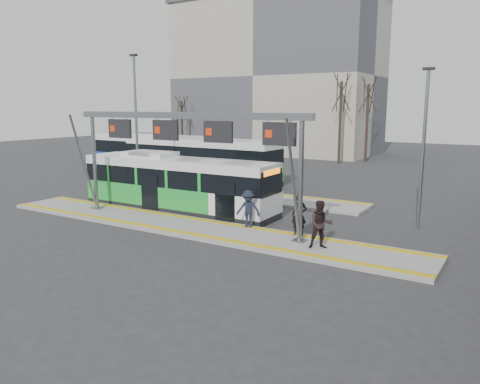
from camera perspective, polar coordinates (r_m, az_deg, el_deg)
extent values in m
plane|color=#2D2D30|center=(22.01, -6.27, -4.42)|extent=(120.00, 120.00, 0.00)
cube|color=gray|center=(21.99, -6.28, -4.23)|extent=(22.00, 3.00, 0.15)
cube|color=gray|center=(30.60, -3.00, -0.03)|extent=(20.00, 3.00, 0.15)
cube|color=gold|center=(22.85, -4.51, -3.42)|extent=(22.00, 0.35, 0.02)
cube|color=gold|center=(21.10, -8.20, -4.66)|extent=(22.00, 0.35, 0.02)
cube|color=gold|center=(31.52, -1.82, 0.44)|extent=(20.00, 0.35, 0.02)
cylinder|color=slate|center=(26.17, -17.31, 3.50)|extent=(0.20, 0.20, 5.05)
cube|color=slate|center=(26.56, -17.03, -1.85)|extent=(0.50, 0.50, 0.06)
cylinder|color=slate|center=(25.71, -18.49, 3.32)|extent=(0.12, 1.46, 4.90)
cylinder|color=slate|center=(18.90, 7.42, 1.39)|extent=(0.20, 0.20, 5.05)
cube|color=slate|center=(19.44, 7.25, -5.89)|extent=(0.50, 0.50, 0.06)
cylinder|color=slate|center=(18.27, 6.52, 1.11)|extent=(0.12, 1.46, 4.90)
cube|color=slate|center=(21.83, -7.11, 9.26)|extent=(13.00, 0.25, 0.30)
cube|color=black|center=(24.55, -14.44, 7.49)|extent=(1.50, 0.12, 0.95)
cube|color=#B4290B|center=(24.83, -15.29, 7.48)|extent=(0.32, 0.02, 0.32)
cube|color=black|center=(22.49, -9.07, 7.45)|extent=(1.50, 0.12, 0.95)
cube|color=#B4290B|center=(22.73, -10.06, 7.45)|extent=(0.32, 0.02, 0.32)
cube|color=black|center=(20.66, -2.69, 7.32)|extent=(1.50, 0.12, 0.95)
cube|color=#B4290B|center=(20.86, -3.83, 7.34)|extent=(0.32, 0.02, 0.32)
cube|color=black|center=(19.14, 4.80, 7.05)|extent=(1.50, 0.12, 0.95)
cube|color=#B4290B|center=(19.28, 3.51, 7.09)|extent=(0.32, 0.02, 0.32)
cube|color=#AAA18D|center=(59.41, 4.55, 13.64)|extent=(24.00, 12.00, 18.00)
cube|color=#3F3F42|center=(60.64, 4.69, 22.35)|extent=(24.50, 12.50, 0.40)
cube|color=black|center=(25.79, -7.52, -1.87)|extent=(11.44, 2.59, 0.33)
cube|color=green|center=(25.64, -7.56, -0.31)|extent=(11.44, 2.59, 1.09)
cube|color=black|center=(25.48, -7.62, 1.94)|extent=(11.44, 2.52, 0.95)
cube|color=white|center=(25.38, -7.66, 3.54)|extent=(11.44, 2.59, 0.48)
cube|color=orange|center=(22.33, 3.89, 2.43)|extent=(0.08, 1.70, 0.27)
cube|color=white|center=(26.56, -10.90, 4.57)|extent=(2.88, 1.74, 0.29)
cylinder|color=black|center=(27.61, -15.44, -0.69)|extent=(0.95, 0.30, 0.95)
cylinder|color=black|center=(29.08, -12.43, -0.01)|extent=(0.95, 0.30, 0.95)
cylinder|color=black|center=(22.92, -2.45, -2.55)|extent=(0.95, 0.30, 0.95)
cylinder|color=black|center=(24.68, 0.25, -1.60)|extent=(0.95, 0.30, 0.95)
cube|color=black|center=(35.79, -4.87, 1.65)|extent=(13.01, 3.16, 0.38)
cube|color=green|center=(35.68, -4.89, 2.94)|extent=(13.01, 3.16, 1.24)
cube|color=black|center=(35.55, -4.92, 4.79)|extent=(13.01, 3.08, 1.08)
cube|color=white|center=(35.48, -4.94, 6.09)|extent=(13.01, 3.16, 0.54)
cylinder|color=black|center=(37.82, -11.42, 2.49)|extent=(1.09, 0.36, 1.08)
cylinder|color=black|center=(39.57, -8.93, 2.91)|extent=(1.09, 0.36, 1.08)
cylinder|color=black|center=(32.49, -0.84, 1.42)|extent=(1.09, 0.36, 1.08)
cylinder|color=black|center=(34.51, 1.45, 1.95)|extent=(1.09, 0.36, 1.08)
cube|color=black|center=(41.24, -10.15, 2.68)|extent=(12.24, 2.93, 0.37)
cube|color=#1C41AB|center=(41.14, -10.19, 3.78)|extent=(12.24, 2.93, 1.22)
cube|color=black|center=(41.03, -10.24, 5.36)|extent=(12.24, 2.84, 1.06)
cube|color=white|center=(40.97, -10.27, 6.46)|extent=(12.24, 2.93, 0.53)
cylinder|color=black|center=(43.38, -15.40, 3.30)|extent=(1.07, 0.34, 1.06)
cylinder|color=black|center=(45.01, -13.13, 3.65)|extent=(1.07, 0.34, 1.06)
cylinder|color=black|center=(37.89, -7.33, 2.61)|extent=(1.07, 0.34, 1.06)
cylinder|color=black|center=(39.75, -5.11, 3.02)|extent=(1.07, 0.34, 1.06)
imported|color=black|center=(20.09, 7.22, -2.80)|extent=(0.71, 0.53, 1.79)
imported|color=black|center=(18.40, 9.82, -3.94)|extent=(1.16, 1.10, 1.89)
imported|color=#191F2E|center=(21.23, 1.01, -2.10)|extent=(1.22, 0.86, 1.72)
cylinder|color=#382B21|center=(47.46, 12.11, 8.23)|extent=(0.28, 0.28, 8.01)
cylinder|color=#382B21|center=(49.62, 15.22, 8.07)|extent=(0.28, 0.28, 7.81)
cylinder|color=#382B21|center=(57.24, -7.09, 7.83)|extent=(0.28, 0.28, 6.25)
cylinder|color=slate|center=(30.91, -12.53, 7.87)|extent=(0.16, 0.16, 8.75)
cube|color=black|center=(31.04, -12.85, 15.96)|extent=(0.50, 0.25, 0.12)
cylinder|color=slate|center=(22.72, 21.42, 4.66)|extent=(0.16, 0.16, 7.23)
cube|color=black|center=(22.69, 22.04, 13.77)|extent=(0.50, 0.25, 0.12)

